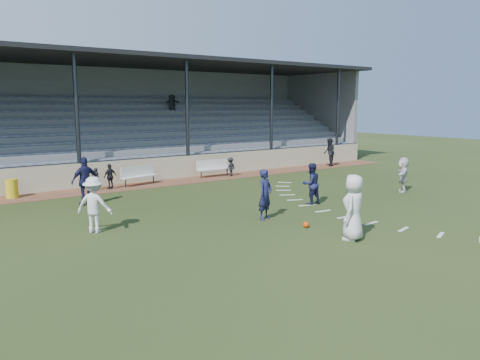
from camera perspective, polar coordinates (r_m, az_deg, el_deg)
name	(u,v)px	position (r m, az deg, el deg)	size (l,w,h in m)	color
ground	(285,229)	(15.35, 5.49, -6.01)	(90.00, 90.00, 0.00)	#273515
cinder_track	(148,185)	(24.07, -11.19, -0.57)	(34.00, 2.00, 0.02)	brown
retaining_wall	(139,171)	(24.93, -12.24, 1.10)	(34.00, 0.18, 1.20)	#B9AD8E
bench_left	(139,174)	(24.01, -12.25, 0.76)	(2.04, 0.89, 0.95)	beige
bench_right	(213,167)	(26.21, -3.29, 1.64)	(2.01, 0.49, 0.95)	beige
trash_bin	(12,188)	(22.47, -26.05, -0.94)	(0.51, 0.51, 0.82)	gold
football	(306,225)	(15.60, 8.05, -5.42)	(0.21, 0.21, 0.21)	#C33C0B
player_white_lead	(353,207)	(14.30, 13.64, -3.27)	(0.97, 0.63, 1.98)	silver
player_navy_lead	(265,194)	(16.44, 3.09, -1.77)	(0.65, 0.43, 1.78)	#16183E
player_navy_mid	(311,184)	(19.13, 8.65, -0.46)	(0.82, 0.64, 1.69)	#16183E
player_white_wing	(94,205)	(15.44, -17.35, -2.90)	(1.15, 0.66, 1.78)	silver
player_navy_wing	(85,181)	(19.77, -18.34, -0.13)	(1.14, 0.48, 1.95)	#16183E
player_white_back	(403,174)	(22.98, 19.25, 0.65)	(1.50, 0.48, 1.62)	silver
official	(329,152)	(31.23, 10.84, 3.35)	(0.89, 0.69, 1.83)	black
sub_left_near	(96,179)	(23.11, -17.18, 0.14)	(0.39, 0.25, 1.06)	black
sub_left_far	(110,176)	(23.14, -15.55, 0.42)	(0.71, 0.30, 1.21)	black
sub_right	(231,167)	(26.35, -1.17, 1.62)	(0.68, 0.39, 1.06)	black
grandstand	(106,135)	(29.14, -16.07, 5.25)	(34.60, 9.00, 6.61)	slate
penalty_arc	(368,212)	(18.26, 15.30, -3.82)	(3.89, 14.63, 0.01)	silver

